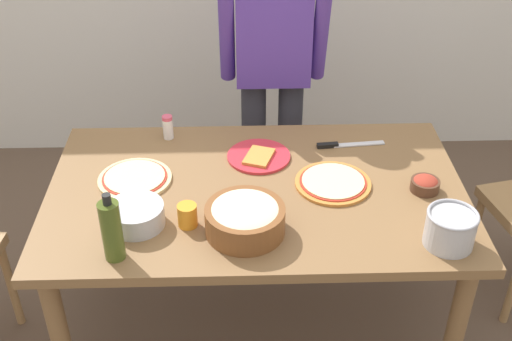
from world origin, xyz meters
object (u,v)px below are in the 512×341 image
(cup_orange, at_px, (187,215))
(salt_shaker, at_px, (168,127))
(pizza_cooked_on_tray, at_px, (333,183))
(chef_knife, at_px, (342,145))
(mixing_bowl_steel, at_px, (136,215))
(small_sauce_bowl, at_px, (425,184))
(olive_oil_bottle, at_px, (112,230))
(popcorn_bowl, at_px, (245,217))
(person_cook, at_px, (273,62))
(steel_pot, at_px, (450,228))
(pizza_raw_on_board, at_px, (135,178))
(plate_with_slice, at_px, (259,156))
(dining_table, at_px, (256,207))

(cup_orange, relative_size, salt_shaker, 0.80)
(pizza_cooked_on_tray, distance_m, chef_knife, 0.29)
(pizza_cooked_on_tray, relative_size, mixing_bowl_steel, 1.47)
(small_sauce_bowl, relative_size, olive_oil_bottle, 0.43)
(popcorn_bowl, bearing_deg, cup_orange, 168.26)
(person_cook, relative_size, steel_pot, 9.34)
(person_cook, height_order, steel_pot, person_cook)
(pizza_raw_on_board, relative_size, chef_knife, 0.99)
(plate_with_slice, relative_size, olive_oil_bottle, 1.02)
(dining_table, bearing_deg, popcorn_bowl, -100.49)
(small_sauce_bowl, xyz_separation_m, olive_oil_bottle, (-1.12, -0.35, 0.08))
(chef_knife, bearing_deg, steel_pot, -66.96)
(pizza_raw_on_board, distance_m, salt_shaker, 0.34)
(salt_shaker, bearing_deg, pizza_raw_on_board, -108.37)
(cup_orange, bearing_deg, pizza_cooked_on_tray, 22.93)
(dining_table, distance_m, popcorn_bowl, 0.30)
(small_sauce_bowl, distance_m, chef_knife, 0.42)
(small_sauce_bowl, height_order, olive_oil_bottle, olive_oil_bottle)
(mixing_bowl_steel, xyz_separation_m, small_sauce_bowl, (1.07, 0.17, -0.01))
(person_cook, xyz_separation_m, plate_with_slice, (-0.08, -0.54, -0.17))
(small_sauce_bowl, height_order, cup_orange, cup_orange)
(person_cook, bearing_deg, steel_pot, -63.67)
(mixing_bowl_steel, bearing_deg, chef_knife, 31.95)
(dining_table, relative_size, cup_orange, 18.82)
(popcorn_bowl, xyz_separation_m, olive_oil_bottle, (-0.43, -0.12, 0.05))
(person_cook, height_order, cup_orange, person_cook)
(dining_table, distance_m, olive_oil_bottle, 0.64)
(steel_pot, bearing_deg, pizza_raw_on_board, 159.79)
(small_sauce_bowl, relative_size, steel_pot, 0.63)
(olive_oil_bottle, distance_m, steel_pot, 1.13)
(plate_with_slice, relative_size, cup_orange, 3.06)
(pizza_raw_on_board, distance_m, mixing_bowl_steel, 0.28)
(pizza_cooked_on_tray, xyz_separation_m, steel_pot, (0.35, -0.36, 0.06))
(plate_with_slice, relative_size, popcorn_bowl, 0.93)
(person_cook, height_order, popcorn_bowl, person_cook)
(plate_with_slice, xyz_separation_m, olive_oil_bottle, (-0.50, -0.59, 0.11))
(salt_shaker, bearing_deg, olive_oil_bottle, -98.55)
(cup_orange, bearing_deg, dining_table, 40.51)
(person_cook, bearing_deg, chef_knife, -59.39)
(steel_pot, height_order, chef_knife, steel_pot)
(dining_table, height_order, plate_with_slice, plate_with_slice)
(salt_shaker, bearing_deg, small_sauce_bowl, -22.49)
(dining_table, relative_size, small_sauce_bowl, 14.55)
(plate_with_slice, bearing_deg, mixing_bowl_steel, -136.82)
(pizza_cooked_on_tray, bearing_deg, mixing_bowl_steel, -163.06)
(dining_table, relative_size, pizza_raw_on_board, 5.58)
(olive_oil_bottle, height_order, salt_shaker, olive_oil_bottle)
(mixing_bowl_steel, relative_size, steel_pot, 1.15)
(person_cook, xyz_separation_m, salt_shaker, (-0.47, -0.37, -0.13))
(person_cook, height_order, pizza_raw_on_board, person_cook)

